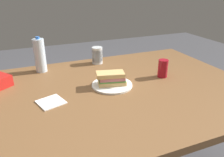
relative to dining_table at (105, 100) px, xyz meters
The scene contains 7 objects.
dining_table is the anchor object (origin of this frame).
paper_plate 0.11m from the dining_table, 149.96° to the right, with size 0.25×0.25×0.01m, color white.
sandwich 0.14m from the dining_table, 148.95° to the right, with size 0.20×0.13×0.08m.
soda_can_red 0.46m from the dining_table, behind, with size 0.07×0.07×0.12m, color maroon.
water_bottle_tall 0.59m from the dining_table, 55.49° to the right, with size 0.08×0.08×0.25m.
plastic_cup_stack 0.51m from the dining_table, 103.73° to the right, with size 0.08×0.08×0.13m.
paper_napkin 0.33m from the dining_table, ahead, with size 0.13×0.13×0.01m, color white.
Camera 1 is at (0.41, 1.13, 1.34)m, focal length 35.49 mm.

